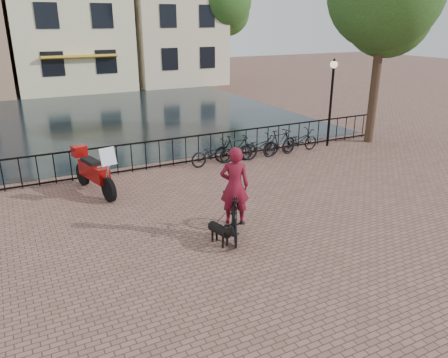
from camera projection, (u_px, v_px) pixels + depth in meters
name	position (u px, v px, depth m)	size (l,w,h in m)	color
ground	(291.00, 280.00, 8.83)	(100.00, 100.00, 0.00)	brown
canal_water	(103.00, 118.00, 23.30)	(20.00, 20.00, 0.00)	black
railing	(160.00, 154.00, 15.35)	(20.00, 0.05, 1.02)	black
canal_house_mid	(64.00, 6.00, 32.11)	(8.00, 9.50, 11.80)	beige
tree_far_right	(221.00, 1.00, 34.35)	(4.76, 4.76, 8.76)	black
lamp_post	(332.00, 88.00, 17.44)	(0.30, 0.30, 3.45)	black
cyclist	(234.00, 198.00, 10.28)	(1.30, 1.97, 2.63)	black
dog	(220.00, 233.00, 10.16)	(0.46, 0.90, 0.58)	black
motorcycle	(94.00, 167.00, 13.00)	(1.10, 2.40, 1.67)	maroon
parked_bike_0	(213.00, 153.00, 15.63)	(0.60, 1.72, 0.90)	black
parked_bike_1	(236.00, 149.00, 16.02)	(0.47, 1.66, 1.00)	black
parked_bike_2	(258.00, 147.00, 16.44)	(0.60, 1.72, 0.90)	black
parked_bike_3	(279.00, 142.00, 16.83)	(0.47, 1.66, 1.00)	black
parked_bike_4	(299.00, 141.00, 17.25)	(0.60, 1.72, 0.90)	black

